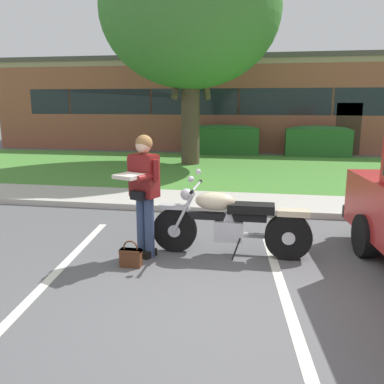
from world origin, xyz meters
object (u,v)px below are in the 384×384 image
Objects in this scene: brick_building at (244,104)px; shade_tree at (190,11)px; motorcycle at (237,223)px; hedge_left at (223,139)px; rider_person at (143,186)px; hedge_center_left at (318,141)px; handbag at (131,256)px.

shade_tree is at bearing -98.82° from brick_building.
brick_building is at bearing 92.78° from motorcycle.
hedge_left is (0.83, 2.96, -4.32)m from shade_tree.
brick_building is at bearing 88.49° from rider_person.
motorcycle is 11.41m from hedge_center_left.
hedge_center_left is 0.11× the size of brick_building.
motorcycle reaches higher than handbag.
hedge_center_left is (3.72, 11.83, 0.51)m from handbag.
rider_person is 12.00m from hedge_center_left.
shade_tree is at bearing -146.81° from hedge_center_left.
hedge_center_left reaches higher than motorcycle.
shade_tree is 3.00× the size of hedge_center_left.
motorcycle is at bearing 26.32° from handbag.
handbag is 12.41m from hedge_center_left.
shade_tree is (-2.16, 8.20, 4.49)m from motorcycle.
shade_tree is 0.33× the size of brick_building.
hedge_left is 3.71m from hedge_center_left.
brick_building reaches higher than hedge_left.
handbag is at bearing -100.93° from rider_person.
rider_person is at bearing -168.15° from motorcycle.
rider_person is at bearing 79.07° from handbag.
hedge_center_left is at bearing 33.19° from shade_tree.
motorcycle is 9.59m from shade_tree.
handbag is 17.60m from brick_building.
hedge_center_left is at bearing -60.58° from brick_building.
hedge_center_left is at bearing 72.54° from handbag.
handbag is 11.84m from hedge_left.
motorcycle is 1.40m from rider_person.
hedge_center_left is 6.65m from brick_building.
hedge_center_left is (2.38, 11.16, 0.17)m from motorcycle.
hedge_center_left is (4.53, 2.96, -4.32)m from shade_tree.
rider_person is 11.43m from hedge_left.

